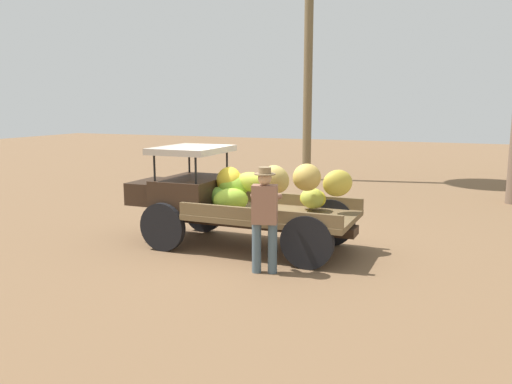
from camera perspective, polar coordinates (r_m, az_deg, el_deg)
name	(u,v)px	position (r m, az deg, el deg)	size (l,w,h in m)	color
ground_plane	(242,244)	(10.17, -1.51, -5.75)	(60.00, 60.00, 0.00)	brown
truck	(231,198)	(9.84, -2.75, -0.65)	(4.51, 1.78, 1.89)	#322116
farmer	(265,213)	(8.25, 0.97, -2.38)	(0.54, 0.50, 1.73)	#495D69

